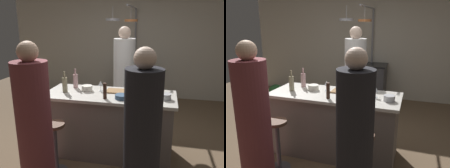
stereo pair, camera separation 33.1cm
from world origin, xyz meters
The scene contains 22 objects.
ground_plane centered at (0.00, 0.00, 0.00)m, with size 9.00×9.00×0.00m, color brown.
back_wall centered at (0.00, 2.85, 1.30)m, with size 6.40×0.16×2.60m, color beige.
kitchen_island centered at (0.00, 0.00, 0.45)m, with size 1.80×0.72×0.90m.
stove_range centered at (0.00, 2.45, 0.45)m, with size 0.80×0.64×0.89m.
chef centered at (0.02, 1.02, 0.83)m, with size 0.38×0.38×1.78m.
bar_stool_left centered at (-0.54, -0.62, 0.38)m, with size 0.28×0.28×0.68m.
guest_left centered at (-0.56, -1.01, 0.78)m, with size 0.36×0.36×1.69m.
bar_stool_right centered at (0.55, -0.62, 0.38)m, with size 0.28×0.28×0.68m.
guest_right centered at (0.55, -0.98, 0.77)m, with size 0.35×0.35×1.66m.
overhead_pot_rack centered at (-0.07, 2.01, 1.65)m, with size 0.62×1.35×2.17m.
potted_plant centered at (-1.85, 1.32, 0.30)m, with size 0.36×0.36×0.52m.
cutting_board centered at (0.09, 0.12, 0.91)m, with size 0.32×0.22×0.02m, color #997047.
pepper_mill centered at (-0.01, -0.22, 1.01)m, with size 0.05×0.05×0.21m, color #382319.
wine_bottle_white centered at (-0.63, -0.06, 1.01)m, with size 0.07×0.07×0.29m.
wine_bottle_red centered at (0.34, 0.13, 1.03)m, with size 0.07×0.07×0.33m.
wine_bottle_rose centered at (-0.57, 0.18, 1.01)m, with size 0.07×0.07×0.29m.
wine_glass_by_chef centered at (-0.16, 0.10, 1.01)m, with size 0.07×0.07×0.15m.
wine_glass_near_left_guest centered at (0.39, -0.21, 1.01)m, with size 0.07×0.07×0.15m.
wine_glass_near_right_guest centered at (0.56, 0.01, 1.01)m, with size 0.07×0.07×0.15m.
mixing_bowl_ceramic centered at (-0.35, 0.07, 0.94)m, with size 0.15×0.15×0.08m, color silver.
mixing_bowl_steel centered at (0.75, -0.07, 0.94)m, with size 0.14×0.14×0.08m, color #B7B7BC.
mixing_bowl_blue centered at (0.20, -0.17, 0.93)m, with size 0.18×0.18×0.06m, color #334C6B.
Camera 2 is at (1.03, -2.87, 1.87)m, focal length 37.21 mm.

